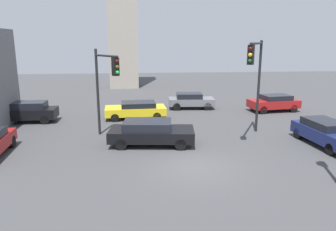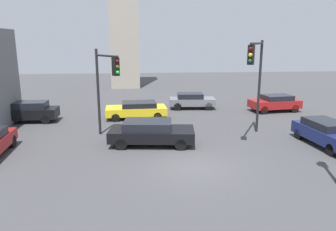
# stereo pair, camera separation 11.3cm
# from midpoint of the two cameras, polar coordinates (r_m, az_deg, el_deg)

# --- Properties ---
(ground_plane) EXTENTS (90.75, 90.75, 0.00)m
(ground_plane) POSITION_cam_midpoint_polar(r_m,az_deg,el_deg) (15.14, 4.34, -9.16)
(ground_plane) COLOR #424244
(traffic_light_1) EXTENTS (1.56, 2.28, 5.32)m
(traffic_light_1) POSITION_cam_midpoint_polar(r_m,az_deg,el_deg) (18.90, -11.27, 6.65)
(traffic_light_1) COLOR black
(traffic_light_1) RESTS_ON ground_plane
(traffic_light_2) EXTENTS (2.20, 3.79, 5.82)m
(traffic_light_2) POSITION_cam_midpoint_polar(r_m,az_deg,el_deg) (18.99, 15.32, 8.12)
(traffic_light_2) COLOR black
(traffic_light_2) RESTS_ON ground_plane
(car_0) EXTENTS (4.95, 2.61, 1.39)m
(car_0) POSITION_cam_midpoint_polar(r_m,az_deg,el_deg) (17.99, -3.33, -2.98)
(car_0) COLOR black
(car_0) RESTS_ON ground_plane
(car_1) EXTENTS (4.02, 2.03, 1.36)m
(car_1) POSITION_cam_midpoint_polar(r_m,az_deg,el_deg) (27.72, 3.99, 2.75)
(car_1) COLOR slate
(car_1) RESTS_ON ground_plane
(car_2) EXTENTS (2.12, 4.45, 1.42)m
(car_2) POSITION_cam_midpoint_polar(r_m,az_deg,el_deg) (19.89, 26.37, -2.74)
(car_2) COLOR navy
(car_2) RESTS_ON ground_plane
(car_3) EXTENTS (4.25, 2.31, 1.38)m
(car_3) POSITION_cam_midpoint_polar(r_m,az_deg,el_deg) (28.03, 18.42, 2.25)
(car_3) COLOR maroon
(car_3) RESTS_ON ground_plane
(car_4) EXTENTS (4.21, 1.71, 1.50)m
(car_4) POSITION_cam_midpoint_polar(r_m,az_deg,el_deg) (25.13, -24.11, 0.65)
(car_4) COLOR black
(car_4) RESTS_ON ground_plane
(car_5) EXTENTS (4.64, 2.21, 1.26)m
(car_5) POSITION_cam_midpoint_polar(r_m,az_deg,el_deg) (24.27, -5.89, 1.10)
(car_5) COLOR yellow
(car_5) RESTS_ON ground_plane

